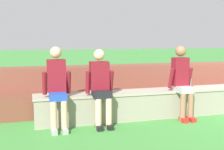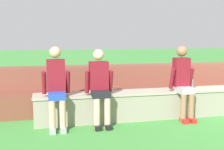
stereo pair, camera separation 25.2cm
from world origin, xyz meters
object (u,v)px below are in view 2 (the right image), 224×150
Objects in this scene: person_center at (183,80)px; person_left_of_center at (100,85)px; person_far_left at (56,85)px; water_bottle_mid_left at (192,83)px.

person_left_of_center is at bearing -179.68° from person_center.
person_left_of_center is 0.96× the size of person_center.
water_bottle_mid_left is at bearing 6.47° from person_far_left.
water_bottle_mid_left is at bearing 41.46° from person_center.
person_far_left is 2.47m from person_center.
person_center is (1.68, 0.01, 0.03)m from person_left_of_center.
person_far_left reaches higher than person_center.
water_bottle_mid_left is (0.37, 0.33, -0.12)m from person_center.
person_far_left is at bearing -173.53° from water_bottle_mid_left.
person_left_of_center is 2.08m from water_bottle_mid_left.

